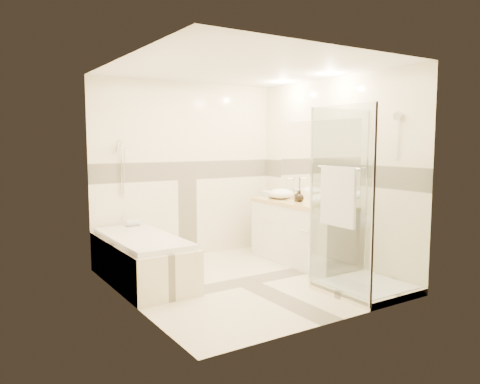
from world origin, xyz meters
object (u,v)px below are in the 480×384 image
bathtub (142,257)px  vessel_sink_far (326,200)px  shower_enclosure (355,247)px  vessel_sink_near (281,194)px  vanity (301,233)px  amenity_bottle_b (299,196)px  amenity_bottle_a (298,196)px

bathtub → vessel_sink_far: size_ratio=4.07×
shower_enclosure → vessel_sink_near: size_ratio=5.49×
vessel_sink_far → shower_enclosure: bearing=-109.6°
vanity → amenity_bottle_b: size_ratio=10.44×
bathtub → amenity_bottle_a: amenity_bottle_a is taller
vanity → vessel_sink_far: size_ratio=3.88×
bathtub → amenity_bottle_b: (2.13, -0.33, 0.62)m
vanity → vessel_sink_near: (-0.02, 0.43, 0.50)m
amenity_bottle_b → vanity: bearing=-45.9°
shower_enclosure → amenity_bottle_a: shower_enclosure is taller
bathtub → vessel_sink_far: vessel_sink_far is taller
bathtub → amenity_bottle_a: bearing=-7.8°
vanity → amenity_bottle_b: bearing=134.1°
amenity_bottle_a → vanity: bearing=-71.2°
amenity_bottle_a → bathtub: bearing=172.2°
shower_enclosure → amenity_bottle_a: bearing=78.4°
shower_enclosure → amenity_bottle_b: bearing=78.1°
bathtub → amenity_bottle_b: 2.24m
bathtub → vessel_sink_near: bearing=2.1°
shower_enclosure → vessel_sink_far: size_ratio=4.89×
vanity → bathtub: bearing=170.8°
vessel_sink_far → amenity_bottle_b: bearing=90.0°
vanity → amenity_bottle_a: 0.50m
vessel_sink_far → vessel_sink_near: bearing=90.0°
vessel_sink_far → amenity_bottle_a: 0.56m
vanity → amenity_bottle_a: bearing=108.8°
shower_enclosure → vessel_sink_far: bearing=70.4°
vessel_sink_far → amenity_bottle_a: vessel_sink_far is taller
vessel_sink_near → vessel_sink_far: size_ratio=0.89×
shower_enclosure → amenity_bottle_a: size_ratio=13.85×
bathtub → vanity: 2.18m
bathtub → vanity: vanity is taller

